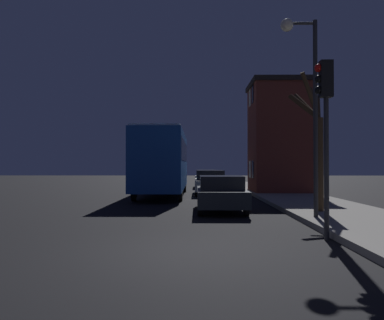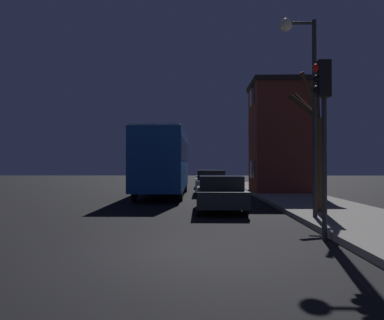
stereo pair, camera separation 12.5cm
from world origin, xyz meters
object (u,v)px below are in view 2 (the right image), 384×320
(bare_tree, at_px, (315,145))
(bus, at_px, (164,158))
(traffic_light, at_px, (323,111))
(streetlamp, at_px, (304,82))
(car_mid_lane, at_px, (211,182))
(car_far_lane, at_px, (207,179))
(car_near_lane, at_px, (220,193))

(bare_tree, height_order, bus, bare_tree)
(traffic_light, xyz_separation_m, bare_tree, (1.22, 4.53, -0.56))
(streetlamp, bearing_deg, traffic_light, -96.86)
(bare_tree, distance_m, car_mid_lane, 10.40)
(bare_tree, height_order, car_far_lane, bare_tree)
(bare_tree, relative_size, car_near_lane, 1.19)
(car_mid_lane, bearing_deg, car_far_lane, 90.72)
(streetlamp, height_order, car_far_lane, streetlamp)
(streetlamp, xyz_separation_m, car_mid_lane, (-2.65, 11.31, -3.70))
(car_mid_lane, bearing_deg, bare_tree, -69.83)
(car_near_lane, distance_m, car_mid_lane, 8.53)
(traffic_light, distance_m, car_far_lane, 21.64)
(bus, distance_m, car_far_lane, 8.83)
(streetlamp, height_order, bus, streetlamp)
(car_far_lane, bearing_deg, bare_tree, -77.86)
(bare_tree, relative_size, car_mid_lane, 1.08)
(car_near_lane, bearing_deg, traffic_light, -68.70)
(streetlamp, distance_m, traffic_light, 3.15)
(streetlamp, bearing_deg, car_mid_lane, 103.20)
(bus, height_order, car_far_lane, bus)
(bus, bearing_deg, streetlamp, -61.92)
(bare_tree, bearing_deg, bus, 126.55)
(traffic_light, distance_m, car_mid_lane, 14.52)
(bare_tree, relative_size, car_far_lane, 1.19)
(streetlamp, relative_size, bus, 0.64)
(traffic_light, relative_size, bare_tree, 0.88)
(streetlamp, relative_size, car_mid_lane, 1.38)
(bus, xyz_separation_m, car_mid_lane, (2.84, 1.02, -1.48))
(bus, height_order, car_mid_lane, bus)
(traffic_light, bearing_deg, streetlamp, 83.14)
(car_near_lane, distance_m, car_far_lane, 15.76)
(streetlamp, height_order, traffic_light, streetlamp)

